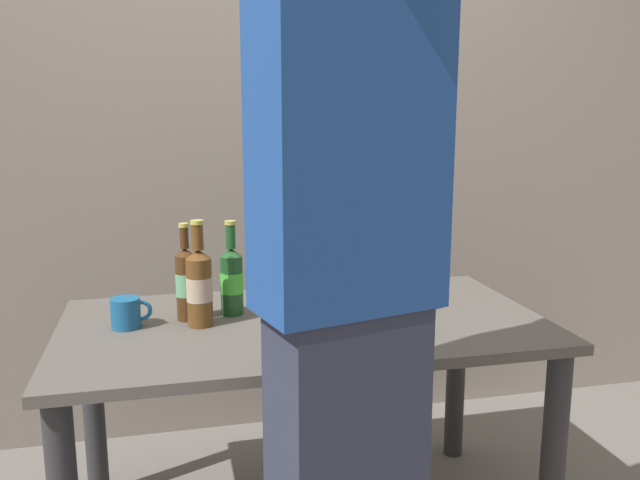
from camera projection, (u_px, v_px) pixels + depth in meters
name	position (u px, v px, depth m)	size (l,w,h in m)	color
desk	(305.00, 356.00, 2.04)	(1.47, 0.79, 0.71)	#56514C
laptop	(373.00, 287.00, 2.21)	(0.38, 0.39, 0.20)	#383D4C
beer_bottle_dark	(186.00, 282.00, 2.00)	(0.06, 0.06, 0.30)	#472B14
beer_bottle_amber	(232.00, 279.00, 2.05)	(0.07, 0.07, 0.30)	#1E5123
beer_bottle_brown	(199.00, 285.00, 1.94)	(0.08, 0.08, 0.32)	brown
person_figure	(348.00, 295.00, 1.41)	(0.43, 0.34, 1.84)	#2D3347
coffee_mug	(127.00, 313.00, 1.94)	(0.12, 0.09, 0.09)	#19598C
back_wall	(262.00, 122.00, 2.68)	(6.00, 0.10, 2.60)	gray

